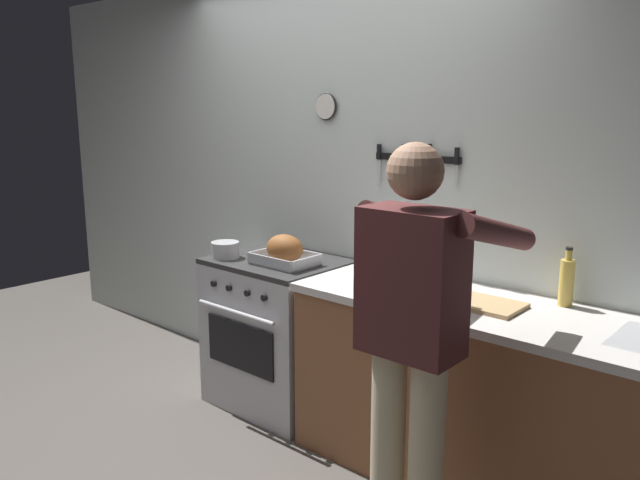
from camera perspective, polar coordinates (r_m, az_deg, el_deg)
name	(u,v)px	position (r m, az deg, el deg)	size (l,w,h in m)	color
wall_back	(347,189)	(3.80, 2.39, 4.60)	(6.00, 0.13, 2.60)	silver
counter_block	(502,402)	(3.12, 15.91, -13.74)	(2.03, 0.65, 0.90)	brown
stove	(279,332)	(3.89, -3.66, -8.18)	(0.76, 0.67, 0.90)	#BCBCC1
person_cook	(413,329)	(2.48, 8.34, -7.84)	(0.51, 0.63, 1.66)	#C6B793
roasting_pan	(285,251)	(3.61, -3.17, -1.01)	(0.35, 0.26, 0.17)	#B7B7BC
saucepan	(225,250)	(3.82, -8.45, -0.87)	(0.17, 0.17, 0.09)	#B7B7BC
cutting_board	(481,303)	(2.98, 14.19, -5.52)	(0.36, 0.24, 0.02)	tan
bottle_vinegar	(388,248)	(3.54, 6.10, -0.74)	(0.06, 0.06, 0.27)	#997F4C
bottle_cooking_oil	(567,281)	(3.07, 21.16, -3.46)	(0.07, 0.07, 0.27)	gold
bottle_dish_soap	(423,263)	(3.35, 9.21, -2.08)	(0.07, 0.07, 0.20)	#338CCC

